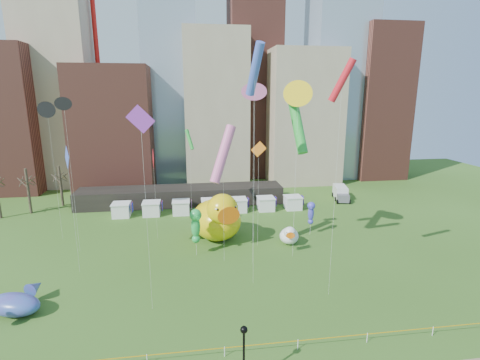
{
  "coord_description": "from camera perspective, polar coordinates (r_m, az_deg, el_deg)",
  "views": [
    {
      "loc": [
        -2.24,
        -24.53,
        20.33
      ],
      "look_at": [
        2.65,
        9.97,
        12.0
      ],
      "focal_mm": 27.0,
      "sensor_mm": 36.0,
      "label": 1
    }
  ],
  "objects": [
    {
      "name": "box_truck",
      "position": [
        73.82,
        15.62,
        -1.98
      ],
      "size": [
        3.49,
        6.42,
        2.59
      ],
      "rotation": [
        0.0,
        0.0,
        -0.21
      ],
      "color": "silver",
      "rests_on": "ground"
    },
    {
      "name": "kite_8",
      "position": [
        51.08,
        -13.54,
        3.09
      ],
      "size": [
        0.45,
        2.89,
        13.07
      ],
      "color": "silver",
      "rests_on": "ground"
    },
    {
      "name": "caution_tape",
      "position": [
        31.51,
        -2.46,
        -25.15
      ],
      "size": [
        50.0,
        0.06,
        0.9
      ],
      "color": "white",
      "rests_on": "ground"
    },
    {
      "name": "kite_12",
      "position": [
        43.45,
        9.22,
        13.31
      ],
      "size": [
        1.89,
        2.79,
        21.88
      ],
      "color": "silver",
      "rests_on": "ground"
    },
    {
      "name": "seahorse_green",
      "position": [
        46.18,
        -7.04,
        -6.79
      ],
      "size": [
        1.86,
        2.13,
        6.31
      ],
      "rotation": [
        0.0,
        0.0,
        0.26
      ],
      "color": "silver",
      "rests_on": "ground"
    },
    {
      "name": "kite_1",
      "position": [
        42.14,
        -2.71,
        4.09
      ],
      "size": [
        3.78,
        3.48,
        16.89
      ],
      "color": "silver",
      "rests_on": "ground"
    },
    {
      "name": "kite_11",
      "position": [
        44.62,
        9.04,
        8.74
      ],
      "size": [
        2.2,
        4.4,
        20.4
      ],
      "color": "silver",
      "rests_on": "ground"
    },
    {
      "name": "kite_13",
      "position": [
        36.15,
        2.39,
        17.06
      ],
      "size": [
        1.66,
        3.08,
        25.15
      ],
      "color": "silver",
      "rests_on": "ground"
    },
    {
      "name": "kite_9",
      "position": [
        40.87,
        2.21,
        13.7
      ],
      "size": [
        1.92,
        0.27,
        21.54
      ],
      "color": "silver",
      "rests_on": "ground"
    },
    {
      "name": "skyline",
      "position": [
        85.72,
        -5.21,
        14.13
      ],
      "size": [
        101.0,
        23.0,
        68.0
      ],
      "color": "brown",
      "rests_on": "ground"
    },
    {
      "name": "kite_2",
      "position": [
        55.1,
        -28.19,
        9.74
      ],
      "size": [
        2.04,
        1.25,
        19.38
      ],
      "color": "silver",
      "rests_on": "ground"
    },
    {
      "name": "kite_7",
      "position": [
        32.36,
        -15.41,
        8.46
      ],
      "size": [
        2.46,
        0.05,
        19.47
      ],
      "color": "silver",
      "rests_on": "ground"
    },
    {
      "name": "kite_6",
      "position": [
        46.91,
        2.97,
        4.48
      ],
      "size": [
        1.93,
        0.89,
        14.42
      ],
      "color": "silver",
      "rests_on": "ground"
    },
    {
      "name": "small_duck",
      "position": [
        50.95,
        7.78,
        -8.64
      ],
      "size": [
        3.17,
        3.86,
        2.79
      ],
      "rotation": [
        0.0,
        0.0,
        -0.19
      ],
      "color": "white",
      "rests_on": "ground"
    },
    {
      "name": "kite_5",
      "position": [
        43.53,
        -25.64,
        2.93
      ],
      "size": [
        1.18,
        2.4,
        14.93
      ],
      "color": "silver",
      "rests_on": "ground"
    },
    {
      "name": "seahorse_purple",
      "position": [
        53.72,
        11.19,
        -4.86
      ],
      "size": [
        1.48,
        1.66,
        5.11
      ],
      "rotation": [
        0.0,
        0.0,
        -0.37
      ],
      "color": "silver",
      "rests_on": "ground"
    },
    {
      "name": "pavilion",
      "position": [
        69.14,
        -9.22,
        -2.45
      ],
      "size": [
        38.0,
        6.0,
        3.2
      ],
      "primitive_type": "cube",
      "color": "black",
      "rests_on": "ground"
    },
    {
      "name": "bare_trees",
      "position": [
        72.67,
        -30.41,
        -1.42
      ],
      "size": [
        8.44,
        6.44,
        8.5
      ],
      "color": "#382B21",
      "rests_on": "ground"
    },
    {
      "name": "ground",
      "position": [
        31.94,
        -2.45,
        -26.1
      ],
      "size": [
        160.0,
        160.0,
        0.0
      ],
      "primitive_type": "plane",
      "color": "#33571B",
      "rests_on": "ground"
    },
    {
      "name": "whale_inflatable",
      "position": [
        41.88,
        -31.92,
        -16.16
      ],
      "size": [
        5.84,
        6.59,
        2.3
      ],
      "rotation": [
        0.0,
        0.0,
        -0.34
      ],
      "color": "#533798",
      "rests_on": "ground"
    },
    {
      "name": "lamppost",
      "position": [
        27.64,
        0.61,
        -25.22
      ],
      "size": [
        0.52,
        0.52,
        5.01
      ],
      "color": "black",
      "rests_on": "footpath"
    },
    {
      "name": "kite_3",
      "position": [
        56.94,
        -7.98,
        6.33
      ],
      "size": [
        1.55,
        1.82,
        15.02
      ],
      "color": "silver",
      "rests_on": "ground"
    },
    {
      "name": "kite_10",
      "position": [
        49.24,
        -26.1,
        10.68
      ],
      "size": [
        1.59,
        0.68,
        19.99
      ],
      "color": "silver",
      "rests_on": "ground"
    },
    {
      "name": "kite_0",
      "position": [
        34.98,
        15.83,
        14.85
      ],
      "size": [
        2.36,
        1.7,
        23.49
      ],
      "color": "silver",
      "rests_on": "ground"
    },
    {
      "name": "big_duck",
      "position": [
        51.21,
        -3.55,
        -5.94
      ],
      "size": [
        8.78,
        10.28,
        7.3
      ],
      "rotation": [
        0.0,
        0.0,
        0.26
      ],
      "color": "yellow",
      "rests_on": "ground"
    },
    {
      "name": "vendor_tents",
      "position": [
        63.59,
        -4.76,
        -4.2
      ],
      "size": [
        33.24,
        2.8,
        2.4
      ],
      "color": "white",
      "rests_on": "ground"
    }
  ]
}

